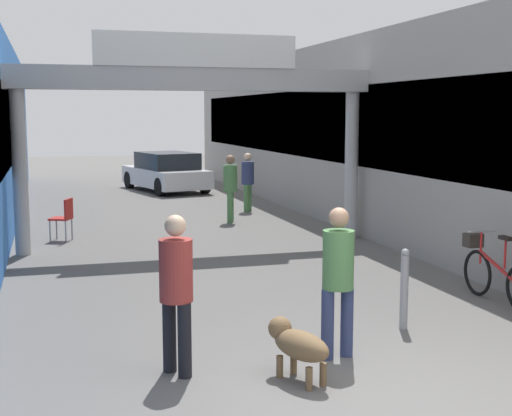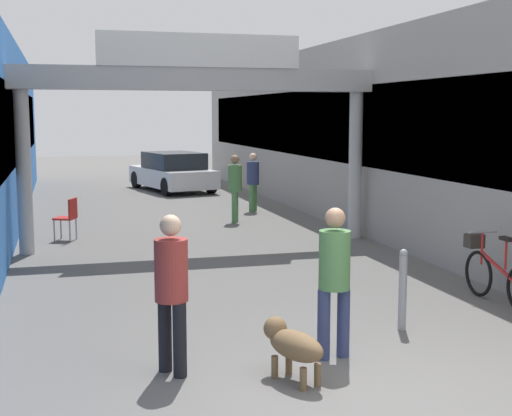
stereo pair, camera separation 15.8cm
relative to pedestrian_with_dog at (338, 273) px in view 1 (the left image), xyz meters
name	(u,v)px [view 1 (the left image)]	position (x,y,z in m)	size (l,w,h in m)	color
ground_plane	(374,398)	(-0.11, -1.15, -0.94)	(80.00, 80.00, 0.00)	#605E5B
storefront_right	(369,132)	(4.98, 9.85, 1.22)	(3.00, 26.00, 4.33)	#9E9993
arcade_sign_gateway	(196,96)	(-0.11, 6.96, 2.04)	(7.40, 0.47, 4.18)	#B2B2B2
pedestrian_with_dog	(338,273)	(0.00, 0.00, 0.00)	(0.39, 0.38, 1.65)	navy
pedestrian_companion	(176,284)	(-1.76, -0.01, 0.00)	(0.46, 0.46, 1.65)	black
pedestrian_carrying_crate	(230,184)	(1.30, 9.80, 0.00)	(0.43, 0.43, 1.65)	#4C7F47
pedestrian_elderly_walking	(248,178)	(2.24, 11.58, -0.04)	(0.47, 0.47, 1.59)	#4C7F47
dog_on_leash	(297,344)	(-0.64, -0.50, -0.57)	(0.57, 0.85, 0.59)	brown
bicycle_red_second	(494,272)	(3.02, 1.52, -0.51)	(0.46, 1.69, 0.98)	black
bollard_post_metal	(404,288)	(1.19, 0.73, -0.43)	(0.10, 0.10, 1.01)	gray
cafe_chair_red_nearer	(64,215)	(-2.67, 8.26, -0.40)	(0.53, 0.53, 0.89)	gray
parked_car_white	(166,172)	(0.94, 17.37, -0.30)	(2.63, 4.30, 1.33)	silver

